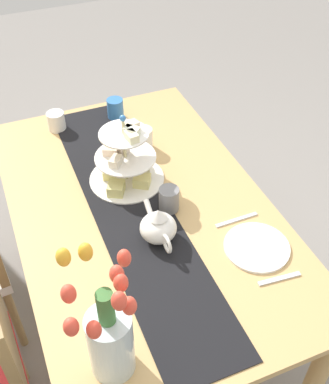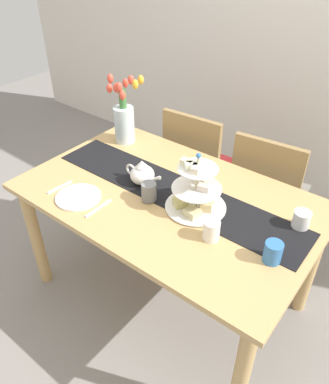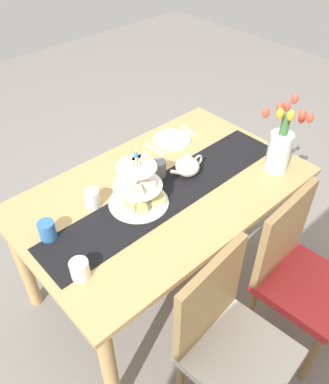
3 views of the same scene
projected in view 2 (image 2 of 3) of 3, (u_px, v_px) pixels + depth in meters
name	position (u px, v px, depth m)	size (l,w,h in m)	color
ground_plane	(168.00, 292.00, 2.39)	(8.00, 8.00, 0.00)	gray
room_wall_rear	(307.00, 26.00, 2.63)	(6.00, 0.08, 2.60)	silver
dining_table	(168.00, 212.00, 2.01)	(1.52, 0.94, 0.76)	tan
chair_left	(198.00, 164.00, 2.67)	(0.45, 0.45, 0.91)	olive
chair_right	(268.00, 191.00, 2.41)	(0.46, 0.46, 0.91)	olive
table_runner	(173.00, 191.00, 1.97)	(1.44, 0.28, 0.00)	black
tiered_cake_stand	(196.00, 193.00, 1.81)	(0.30, 0.30, 0.30)	beige
teapot	(142.00, 174.00, 2.00)	(0.24, 0.13, 0.14)	white
tulip_vase	(124.00, 117.00, 2.32)	(0.20, 0.21, 0.43)	silver
cream_jug	(301.00, 220.00, 1.72)	(0.08, 0.08, 0.09)	white
dinner_plate_left	(78.00, 197.00, 1.92)	(0.23, 0.23, 0.01)	white
fork_left	(60.00, 187.00, 2.00)	(0.02, 0.15, 0.01)	silver
knife_left	(98.00, 208.00, 1.85)	(0.01, 0.17, 0.01)	silver
mug_grey	(149.00, 192.00, 1.88)	(0.08, 0.08, 0.10)	slate
mug_white_text	(211.00, 230.00, 1.66)	(0.08, 0.08, 0.10)	white
mug_orange	(273.00, 252.00, 1.55)	(0.08, 0.08, 0.10)	#3370B7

